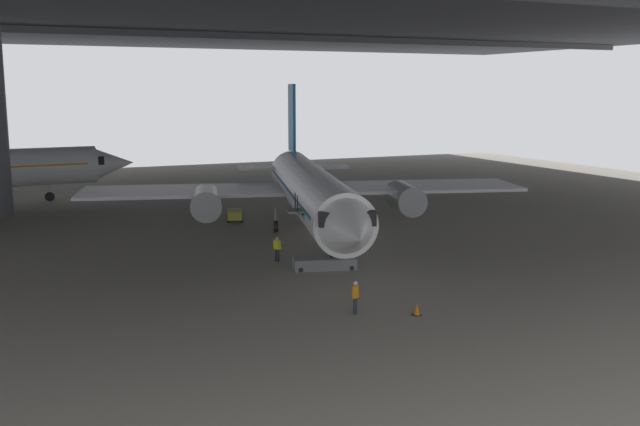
% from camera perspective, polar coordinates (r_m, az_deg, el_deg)
% --- Properties ---
extents(ground_plane, '(110.00, 110.00, 0.00)m').
position_cam_1_polar(ground_plane, '(54.32, 0.64, -1.79)').
color(ground_plane, gray).
extents(hangar_structure, '(121.00, 99.00, 18.16)m').
position_cam_1_polar(hangar_structure, '(66.28, -4.58, 15.46)').
color(hangar_structure, '#4C4F54').
rests_on(hangar_structure, ground_plane).
extents(airplane_main, '(34.81, 35.30, 11.25)m').
position_cam_1_polar(airplane_main, '(53.56, -0.73, 1.75)').
color(airplane_main, white).
rests_on(airplane_main, ground_plane).
extents(boarding_stairs, '(4.38, 2.46, 4.61)m').
position_cam_1_polar(boarding_stairs, '(44.28, 0.28, -3.46)').
color(boarding_stairs, slate).
rests_on(boarding_stairs, ground_plane).
extents(crew_worker_near_nose, '(0.41, 0.42, 1.66)m').
position_cam_1_polar(crew_worker_near_nose, '(35.46, 2.79, -6.46)').
color(crew_worker_near_nose, '#232838').
rests_on(crew_worker_near_nose, ground_plane).
extents(crew_worker_by_stairs, '(0.39, 0.46, 1.58)m').
position_cam_1_polar(crew_worker_by_stairs, '(46.18, -3.39, -2.72)').
color(crew_worker_by_stairs, '#232838').
rests_on(crew_worker_by_stairs, ground_plane).
extents(traffic_cone_orange, '(0.36, 0.36, 0.60)m').
position_cam_1_polar(traffic_cone_orange, '(35.74, 7.60, -7.51)').
color(traffic_cone_orange, black).
rests_on(traffic_cone_orange, ground_plane).
extents(baggage_tug, '(1.81, 2.45, 0.90)m').
position_cam_1_polar(baggage_tug, '(60.79, -6.71, -0.11)').
color(baggage_tug, yellow).
rests_on(baggage_tug, ground_plane).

